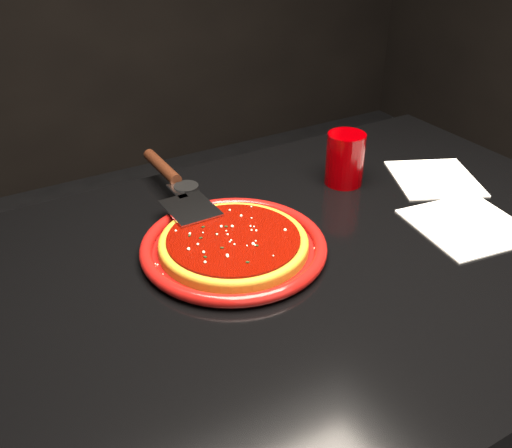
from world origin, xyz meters
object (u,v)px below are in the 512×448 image
at_px(table, 297,413).
at_px(pizza_server, 176,183).
at_px(cup, 345,159).
at_px(ramekin, 187,194).
at_px(plate, 234,246).

xyz_separation_m(table, pizza_server, (-0.11, 0.27, 0.41)).
xyz_separation_m(pizza_server, cup, (0.32, -0.09, 0.01)).
relative_size(cup, ramekin, 2.26).
height_order(plate, cup, cup).
relative_size(plate, cup, 2.91).
bearing_deg(ramekin, plate, -91.42).
relative_size(table, plate, 3.93).
distance_m(pizza_server, cup, 0.33).
bearing_deg(plate, ramekin, 88.58).
bearing_deg(plate, table, -35.77).
relative_size(pizza_server, cup, 3.26).
bearing_deg(table, cup, 39.64).
bearing_deg(table, plate, 144.23).
relative_size(plate, pizza_server, 0.90).
height_order(table, pizza_server, pizza_server).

